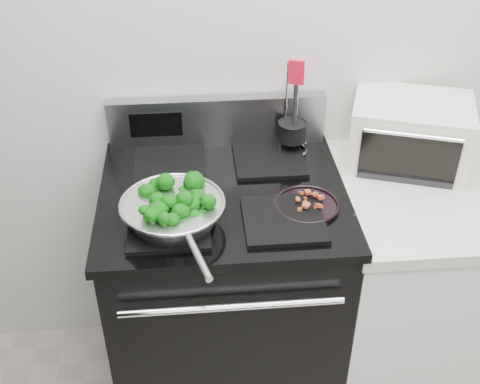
{
  "coord_description": "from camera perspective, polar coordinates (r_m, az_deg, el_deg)",
  "views": [
    {
      "loc": [
        -0.38,
        -0.16,
        2.06
      ],
      "look_at": [
        -0.25,
        1.36,
        0.98
      ],
      "focal_mm": 45.0,
      "sensor_mm": 36.0,
      "label": 1
    }
  ],
  "objects": [
    {
      "name": "toaster_oven",
      "position": [
        2.15,
        15.79,
        5.47
      ],
      "size": [
        0.47,
        0.41,
        0.23
      ],
      "rotation": [
        0.0,
        0.0,
        -0.32
      ],
      "color": "white",
      "rests_on": "counter"
    },
    {
      "name": "broccoli_pile",
      "position": [
        1.76,
        -6.42,
        -1.23
      ],
      "size": [
        0.24,
        0.24,
        0.08
      ],
      "primitive_type": null,
      "color": "black",
      "rests_on": "skillet"
    },
    {
      "name": "skillet",
      "position": [
        1.77,
        -6.36,
        -1.75
      ],
      "size": [
        0.31,
        0.48,
        0.07
      ],
      "rotation": [
        0.0,
        0.0,
        0.28
      ],
      "color": "silver",
      "rests_on": "gas_range"
    },
    {
      "name": "counter",
      "position": [
        2.36,
        15.6,
        -8.84
      ],
      "size": [
        0.62,
        0.68,
        0.92
      ],
      "color": "white",
      "rests_on": "floor"
    },
    {
      "name": "back_wall",
      "position": [
        2.07,
        6.18,
        15.09
      ],
      "size": [
        4.0,
        0.02,
        2.7
      ],
      "primitive_type": "cube",
      "color": "silver",
      "rests_on": "ground"
    },
    {
      "name": "bacon_plate",
      "position": [
        1.85,
        6.37,
        -0.98
      ],
      "size": [
        0.2,
        0.2,
        0.04
      ],
      "rotation": [
        0.0,
        0.0,
        0.44
      ],
      "color": "black",
      "rests_on": "gas_range"
    },
    {
      "name": "utensil_holder",
      "position": [
        2.1,
        4.94,
        5.33
      ],
      "size": [
        0.11,
        0.11,
        0.35
      ],
      "rotation": [
        0.0,
        0.0,
        -0.35
      ],
      "color": "silver",
      "rests_on": "gas_range"
    },
    {
      "name": "gas_range",
      "position": [
        2.22,
        -1.43,
        -9.68
      ],
      "size": [
        0.79,
        0.69,
        1.13
      ],
      "color": "black",
      "rests_on": "floor"
    }
  ]
}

